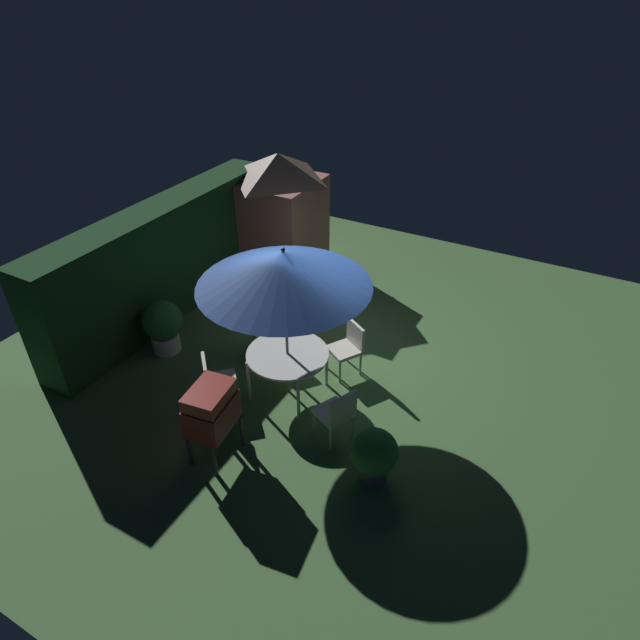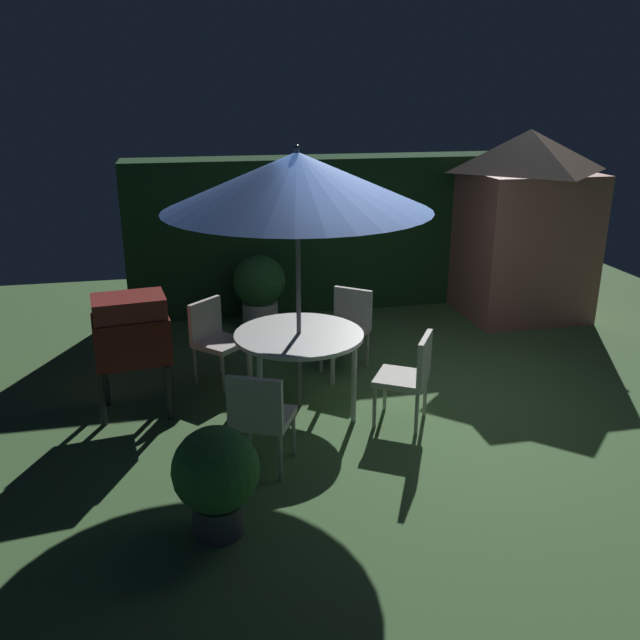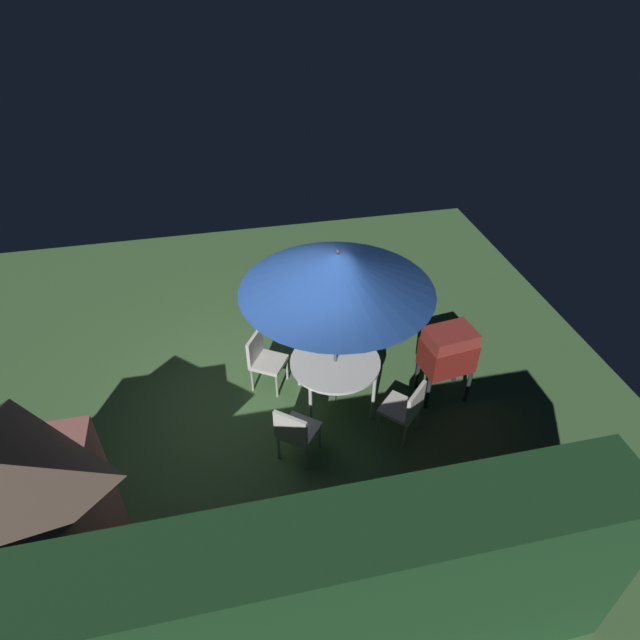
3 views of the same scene
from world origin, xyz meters
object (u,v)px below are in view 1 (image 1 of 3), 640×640
Objects in this scene: bbq_grill at (211,410)px; potted_plant_by_shed at (163,324)px; potted_plant_by_grill at (374,454)px; patio_table at (288,356)px; patio_umbrella at (284,269)px; chair_toward_hedge at (215,379)px; garden_shed at (280,212)px; chair_near_shed at (349,345)px; chair_far_side at (265,327)px; chair_toward_house at (337,412)px.

bbq_grill is 2.74m from potted_plant_by_shed.
potted_plant_by_grill is at bearing -72.59° from bbq_grill.
potted_plant_by_shed reaches higher than patio_table.
chair_toward_hedge is at bearing 133.89° from patio_umbrella.
chair_toward_hedge reaches higher than patio_table.
garden_shed is 4.01m from chair_near_shed.
chair_toward_hedge is (-1.51, -0.09, 0.00)m from chair_far_side.
chair_far_side reaches higher than potted_plant_by_grill.
garden_shed is 5.43m from chair_toward_house.
patio_umbrella is 2.85× the size of chair_toward_house.
chair_toward_hedge is (0.81, 0.61, -0.33)m from bbq_grill.
bbq_grill is at bearing 172.87° from patio_umbrella.
potted_plant_by_grill is at bearing -120.89° from chair_far_side.
potted_plant_by_shed is 1.19× the size of potted_plant_by_grill.
patio_table is at bearing 148.51° from chair_near_shed.
garden_shed reaches higher than patio_table.
potted_plant_by_shed is (-0.09, 2.47, -1.70)m from patio_umbrella.
potted_plant_by_shed is at bearing 91.98° from patio_umbrella.
chair_far_side is (2.32, 0.70, -0.33)m from bbq_grill.
garden_shed is 0.99× the size of patio_umbrella.
chair_toward_hedge is at bearing -160.49° from garden_shed.
garden_shed reaches higher than chair_near_shed.
chair_near_shed is at bearing -71.23° from potted_plant_by_shed.
chair_toward_house is (-0.53, -1.13, -0.20)m from patio_table.
patio_umbrella is at bearing 63.54° from potted_plant_by_grill.
potted_plant_by_shed is (-0.81, 1.57, 0.03)m from chair_far_side.
potted_plant_by_shed is (0.44, 3.60, 0.03)m from chair_toward_house.
bbq_grill is 2.21m from potted_plant_by_grill.
chair_far_side is 0.92× the size of potted_plant_by_shed.
garden_shed reaches higher than chair_far_side.
chair_far_side is at bearing -62.59° from potted_plant_by_shed.
chair_near_shed and chair_toward_hedge have the same top height.
garden_shed is 4.68m from chair_toward_hedge.
chair_toward_house reaches higher than patio_table.
chair_near_shed is 3.23m from potted_plant_by_shed.
potted_plant_by_grill is at bearing -116.46° from patio_umbrella.
patio_table is at bearing -146.59° from garden_shed.
chair_near_shed is 1.50m from chair_far_side.
patio_table is 1.41× the size of chair_far_side.
chair_toward_house is at bearing -121.79° from chair_far_side.
patio_umbrella is 2.08m from chair_far_side.
bbq_grill is at bearing -123.49° from potted_plant_by_shed.
patio_table is 1.14m from chair_near_shed.
patio_umbrella is at bearing 90.00° from patio_table.
garden_shed is 3.08× the size of potted_plant_by_grill.
potted_plant_by_grill is at bearing -116.46° from patio_table.
chair_far_side is (-0.22, 1.48, 0.00)m from chair_near_shed.
potted_plant_by_shed reaches higher than potted_plant_by_grill.
garden_shed is at bearing 22.67° from bbq_grill.
patio_table is 2.48m from potted_plant_by_shed.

